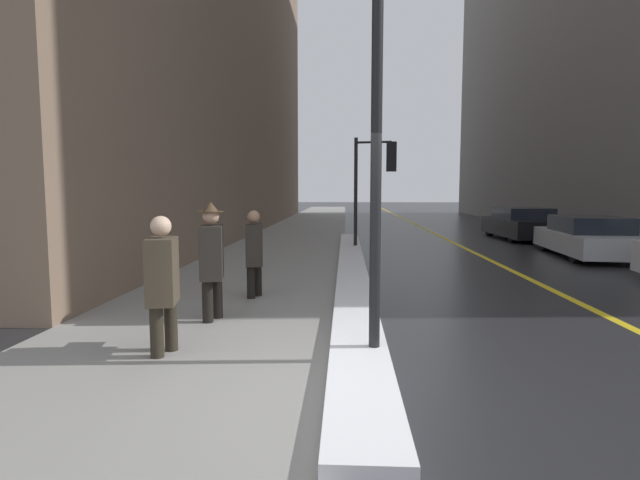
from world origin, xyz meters
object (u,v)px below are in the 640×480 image
lamp_post (376,125)px  traffic_light_near (378,169)px  parked_car_black (521,224)px  pedestrian_in_fedora (212,256)px  parked_car_silver (588,238)px  pedestrian_nearside (163,279)px  pedestrian_in_glasses (254,250)px

lamp_post → traffic_light_near: 10.24m
traffic_light_near → parked_car_black: traffic_light_near is taller
lamp_post → pedestrian_in_fedora: lamp_post is taller
parked_car_silver → parked_car_black: bearing=5.6°
traffic_light_near → pedestrian_nearside: traffic_light_near is taller
pedestrian_in_fedora → pedestrian_in_glasses: size_ratio=1.12×
parked_car_silver → pedestrian_nearside: bearing=140.2°
traffic_light_near → pedestrian_nearside: (-3.09, -10.08, -1.66)m
pedestrian_in_glasses → parked_car_silver: size_ratio=0.34×
parked_car_silver → parked_car_black: size_ratio=1.02×
lamp_post → pedestrian_in_fedora: 3.24m
pedestrian_in_glasses → parked_car_black: bearing=132.2°
traffic_light_near → pedestrian_nearside: size_ratio=2.20×
lamp_post → pedestrian_in_glasses: (-1.93, 3.25, -1.73)m
lamp_post → parked_car_black: lamp_post is taller
lamp_post → parked_car_silver: (6.64, 9.22, -2.03)m
lamp_post → traffic_light_near: lamp_post is taller
parked_car_black → pedestrian_in_glasses: bearing=141.9°
lamp_post → pedestrian_in_glasses: bearing=120.7°
traffic_light_near → lamp_post: bearing=-84.1°
pedestrian_in_glasses → parked_car_black: 14.15m
pedestrian_nearside → traffic_light_near: bearing=152.2°
pedestrian_nearside → pedestrian_in_glasses: 3.16m
traffic_light_near → parked_car_silver: 6.36m
parked_car_silver → parked_car_black: (-0.04, 5.32, 0.04)m
traffic_light_near → parked_car_silver: size_ratio=0.79×
pedestrian_in_glasses → parked_car_silver: bearing=114.1°
pedestrian_in_fedora → pedestrian_in_glasses: (0.32, 1.61, -0.09)m
traffic_light_near → pedestrian_in_fedora: size_ratio=2.03×
traffic_light_near → pedestrian_in_fedora: 9.20m
lamp_post → parked_car_silver: 11.54m
parked_car_silver → traffic_light_near: bearing=85.6°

